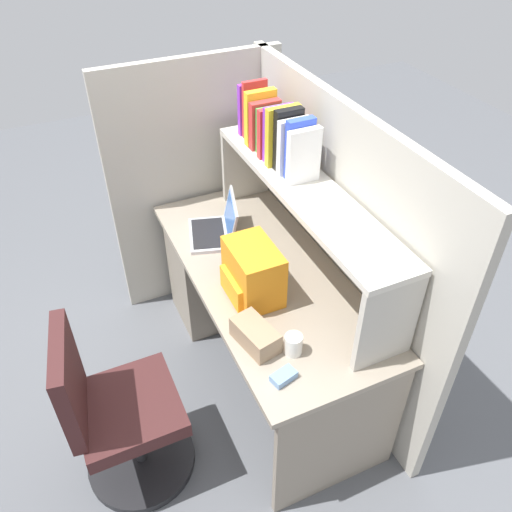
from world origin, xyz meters
The scene contains 13 objects.
ground_plane centered at (0.00, 0.00, 0.00)m, with size 8.00×8.00×0.00m, color #595B60.
desk centered at (-0.39, 0.00, 0.40)m, with size 1.60×0.70×0.73m.
cubicle_partition_rear centered at (0.00, 0.38, 0.78)m, with size 1.84×0.05×1.55m, color #B2ADA0.
cubicle_partition_left centered at (-0.85, -0.05, 0.78)m, with size 0.05×1.06×1.55m, color #B2ADA0.
overhead_hutch centered at (0.00, 0.20, 1.08)m, with size 1.44×0.28×0.45m.
reference_books_on_shelf centered at (-0.32, 0.20, 1.31)m, with size 0.60×0.18×0.30m.
laptop centered at (-0.38, -0.10, 0.78)m, with size 0.37×0.33×0.22m.
backpack centered at (0.12, -0.12, 0.86)m, with size 0.30×0.23×0.27m.
computer_mouse centered at (0.63, -0.21, 0.75)m, with size 0.06×0.10×0.03m, color #7299C6.
paper_cup centered at (0.52, -0.11, 0.78)m, with size 0.08×0.08×0.10m, color white.
tissue_box centered at (0.41, -0.24, 0.78)m, with size 0.22×0.12×0.10m, color #9E7F60.
snack_canister centered at (-0.11, -0.13, 0.80)m, with size 0.10×0.10×0.13m, color maroon.
office_chair centered at (0.29, -0.86, 0.39)m, with size 0.52×0.52×0.93m.
Camera 1 is at (1.78, -0.86, 2.43)m, focal length 36.61 mm.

